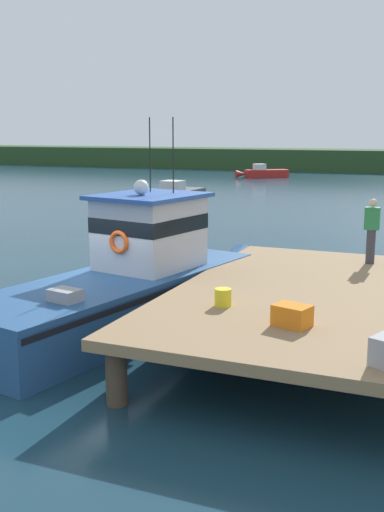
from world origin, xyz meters
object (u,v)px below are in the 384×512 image
Objects in this scene: deckhand_by_the_boat at (372,230)px; mooring_buoy_spare_mooring at (144,226)px; moored_boat_far_right at (263,173)px; crate_stack_mid_dock at (292,316)px; bait_bucket at (223,297)px; mooring_buoy_outer at (150,220)px; main_fishing_boat at (134,281)px; moored_boat_outer_mooring at (176,196)px.

mooring_buoy_spare_mooring is at bearing 139.88° from deckhand_by_the_boat.
moored_boat_far_right is at bearing 97.25° from mooring_buoy_spare_mooring.
mooring_buoy_spare_mooring is (-10.62, 15.26, -1.19)m from crate_stack_mid_dock.
mooring_buoy_spare_mooring is at bearing 122.06° from bait_bucket.
deckhand_by_the_boat is 16.24m from mooring_buoy_outer.
main_fishing_boat is at bearing 149.52° from crate_stack_mid_dock.
crate_stack_mid_dock is 1.76× the size of bait_bucket.
moored_boat_outer_mooring reaches higher than moored_boat_far_right.
mooring_buoy_spare_mooring is (-11.19, 9.43, -1.87)m from deckhand_by_the_boat.
bait_bucket is 0.21× the size of deckhand_by_the_boat.
bait_bucket is at bearing -59.27° from mooring_buoy_outer.
crate_stack_mid_dock is 1.59× the size of mooring_buoy_spare_mooring.
main_fishing_boat reaches higher than moored_boat_far_right.
deckhand_by_the_boat reaches higher than bait_bucket.
mooring_buoy_spare_mooring is at bearing 116.07° from main_fishing_boat.
main_fishing_boat is 14.11m from mooring_buoy_spare_mooring.
mooring_buoy_spare_mooring is (2.79, -9.85, -0.33)m from moored_boat_outer_mooring.
deckhand_by_the_boat is at bearing -43.42° from mooring_buoy_outer.
crate_stack_mid_dock is 28.48m from moored_boat_outer_mooring.
bait_bucket reaches higher than mooring_buoy_spare_mooring.
moored_boat_far_right is (-1.59, 24.55, -0.06)m from moored_boat_outer_mooring.
mooring_buoy_outer is at bearing 136.58° from deckhand_by_the_boat.
deckhand_by_the_boat reaches higher than moored_boat_far_right.
deckhand_by_the_boat is at bearing -54.07° from moored_boat_outer_mooring.
mooring_buoy_spare_mooring is (-9.11, 14.55, -1.18)m from bait_bucket.
bait_bucket is at bearing -112.15° from deckhand_by_the_boat.
moored_boat_far_right is at bearing 102.66° from main_fishing_boat.
main_fishing_boat is at bearing -64.86° from mooring_buoy_outer.
mooring_buoy_outer is 1.25× the size of mooring_buoy_spare_mooring.
deckhand_by_the_boat is at bearing 32.83° from main_fishing_boat.
mooring_buoy_spare_mooring is at bearing 124.83° from crate_stack_mid_dock.
moored_boat_far_right is 32.97m from mooring_buoy_outer.
crate_stack_mid_dock is 20.29m from mooring_buoy_outer.
mooring_buoy_spare_mooring is (4.38, -34.40, -0.27)m from moored_boat_far_right.
main_fishing_boat is 15.83m from mooring_buoy_outer.
crate_stack_mid_dock is 5.90m from deckhand_by_the_boat.
moored_boat_far_right is (-14.99, 49.66, -0.92)m from crate_stack_mid_dock.
crate_stack_mid_dock is 51.88m from moored_boat_far_right.
bait_bucket is 5.57m from deckhand_by_the_boat.
main_fishing_boat is 6.11× the size of deckhand_by_the_boat.
moored_boat_far_right reaches higher than mooring_buoy_spare_mooring.
bait_bucket reaches higher than mooring_buoy_outer.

